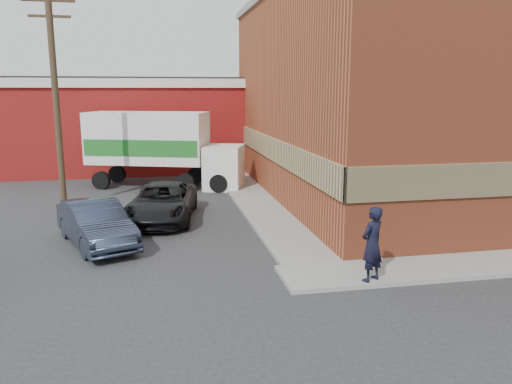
{
  "coord_description": "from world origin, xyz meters",
  "views": [
    {
      "loc": [
        -3.53,
        -12.69,
        4.84
      ],
      "look_at": [
        -0.48,
        2.7,
        1.64
      ],
      "focal_mm": 35.0,
      "sensor_mm": 36.0,
      "label": 1
    }
  ],
  "objects": [
    {
      "name": "sidewalk_west",
      "position": [
        0.6,
        9.0,
        0.06
      ],
      "size": [
        1.8,
        18.0,
        0.12
      ],
      "primitive_type": "cube",
      "color": "gray",
      "rests_on": "ground"
    },
    {
      "name": "box_truck",
      "position": [
        -3.3,
        12.84,
        2.18
      ],
      "size": [
        7.99,
        4.63,
        3.79
      ],
      "rotation": [
        0.0,
        0.0,
        -0.33
      ],
      "color": "white",
      "rests_on": "ground"
    },
    {
      "name": "sedan",
      "position": [
        -5.54,
        3.27,
        0.71
      ],
      "size": [
        3.02,
        4.59,
        1.43
      ],
      "primitive_type": "imported",
      "rotation": [
        0.0,
        0.0,
        0.38
      ],
      "color": "#272F42",
      "rests_on": "ground"
    },
    {
      "name": "warehouse",
      "position": [
        -6.0,
        20.0,
        2.81
      ],
      "size": [
        16.3,
        8.3,
        5.6
      ],
      "color": "maroon",
      "rests_on": "ground"
    },
    {
      "name": "ground",
      "position": [
        0.0,
        0.0,
        0.0
      ],
      "size": [
        90.0,
        90.0,
        0.0
      ],
      "primitive_type": "plane",
      "color": "#28282B",
      "rests_on": "ground"
    },
    {
      "name": "utility_pole",
      "position": [
        -7.5,
        9.0,
        4.75
      ],
      "size": [
        2.0,
        0.26,
        9.0
      ],
      "color": "#4A3625",
      "rests_on": "ground"
    },
    {
      "name": "brick_building",
      "position": [
        8.5,
        9.0,
        4.68
      ],
      "size": [
        14.25,
        18.25,
        9.36
      ],
      "color": "#AD4B2C",
      "rests_on": "ground"
    },
    {
      "name": "suv_a",
      "position": [
        -3.43,
        6.08,
        0.69
      ],
      "size": [
        3.05,
        5.26,
        1.38
      ],
      "primitive_type": "imported",
      "rotation": [
        0.0,
        0.0,
        -0.16
      ],
      "color": "black",
      "rests_on": "ground"
    },
    {
      "name": "man",
      "position": [
        1.64,
        -1.55,
        1.08
      ],
      "size": [
        0.84,
        0.75,
        1.93
      ],
      "primitive_type": "imported",
      "rotation": [
        0.0,
        0.0,
        3.66
      ],
      "color": "black",
      "rests_on": "sidewalk_south"
    }
  ]
}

